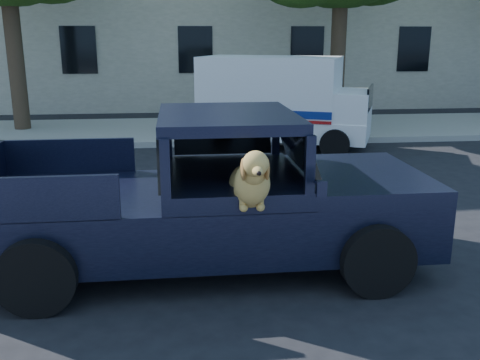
% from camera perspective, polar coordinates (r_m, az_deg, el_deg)
% --- Properties ---
extents(ground, '(120.00, 120.00, 0.00)m').
position_cam_1_polar(ground, '(6.45, -9.83, -9.49)').
color(ground, black).
rests_on(ground, ground).
extents(far_sidewalk, '(60.00, 4.00, 0.15)m').
position_cam_1_polar(far_sidewalk, '(15.29, -7.90, 5.22)').
color(far_sidewalk, gray).
rests_on(far_sidewalk, ground).
extents(lane_stripes, '(21.60, 0.14, 0.01)m').
position_cam_1_polar(lane_stripes, '(9.76, 3.11, -0.71)').
color(lane_stripes, silver).
rests_on(lane_stripes, ground).
extents(pickup_truck, '(5.13, 2.62, 1.83)m').
position_cam_1_polar(pickup_truck, '(6.31, -4.29, -3.83)').
color(pickup_truck, black).
rests_on(pickup_truck, ground).
extents(mail_truck, '(4.40, 3.27, 2.19)m').
position_cam_1_polar(mail_truck, '(13.14, 4.42, 7.61)').
color(mail_truck, silver).
rests_on(mail_truck, ground).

